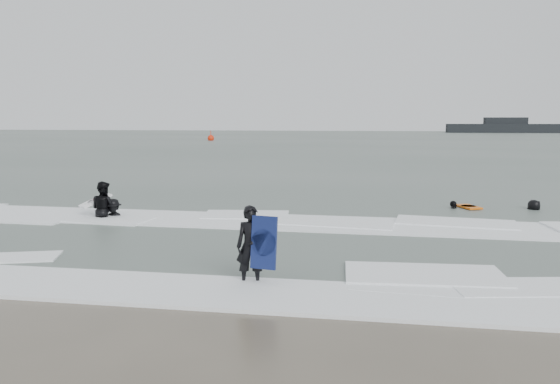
% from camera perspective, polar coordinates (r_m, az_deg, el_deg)
% --- Properties ---
extents(ground, '(320.00, 320.00, 0.00)m').
position_cam_1_polar(ground, '(10.37, -5.22, -9.57)').
color(ground, brown).
rests_on(ground, ground).
extents(sea, '(320.00, 320.00, 0.00)m').
position_cam_1_polar(sea, '(89.62, 9.00, 5.43)').
color(sea, '#47544C').
rests_on(sea, ground).
extents(surfer_centre, '(0.62, 0.47, 1.51)m').
position_cam_1_polar(surfer_centre, '(10.32, -3.01, -9.64)').
color(surfer_centre, black).
rests_on(surfer_centre, ground).
extents(surfer_wading, '(1.04, 0.93, 1.74)m').
position_cam_1_polar(surfer_wading, '(17.76, -17.88, -2.75)').
color(surfer_wading, black).
rests_on(surfer_wading, ground).
extents(surfer_breaker, '(0.97, 0.57, 1.49)m').
position_cam_1_polar(surfer_breaker, '(17.76, -17.02, -2.72)').
color(surfer_breaker, black).
rests_on(surfer_breaker, ground).
extents(surfer_right_near, '(0.93, 0.72, 1.47)m').
position_cam_1_polar(surfer_right_near, '(19.64, 17.68, -1.80)').
color(surfer_right_near, black).
rests_on(surfer_right_near, ground).
extents(surfer_right_far, '(0.90, 0.80, 1.54)m').
position_cam_1_polar(surfer_right_far, '(20.37, 24.99, -1.83)').
color(surfer_right_far, black).
rests_on(surfer_right_far, ground).
extents(surf_foam, '(30.03, 9.06, 0.09)m').
position_cam_1_polar(surf_foam, '(13.84, -1.01, -5.04)').
color(surf_foam, white).
rests_on(surf_foam, ground).
extents(bodyboards, '(12.68, 10.63, 1.25)m').
position_cam_1_polar(bodyboards, '(15.30, 0.51, -2.09)').
color(bodyboards, '#0F1A4A').
rests_on(bodyboards, ground).
extents(buoy, '(1.00, 1.00, 1.65)m').
position_cam_1_polar(buoy, '(85.50, -7.24, 5.60)').
color(buoy, red).
rests_on(buoy, ground).
extents(vessel_horizon, '(28.98, 5.17, 3.93)m').
position_cam_1_polar(vessel_horizon, '(152.93, 22.46, 6.27)').
color(vessel_horizon, black).
rests_on(vessel_horizon, ground).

